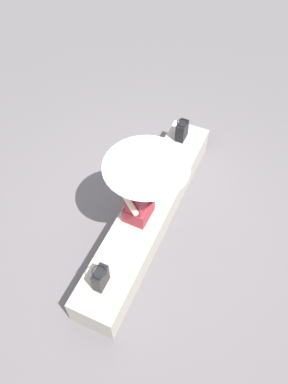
# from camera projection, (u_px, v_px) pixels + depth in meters

# --- Properties ---
(ground_plane) EXTENTS (14.00, 14.00, 0.00)m
(ground_plane) POSITION_uv_depth(u_px,v_px,m) (149.00, 221.00, 5.11)
(ground_plane) COLOR #605B5E
(stone_bench) EXTENTS (3.17, 0.55, 0.41)m
(stone_bench) POSITION_uv_depth(u_px,v_px,m) (149.00, 212.00, 4.95)
(stone_bench) COLOR #A8A093
(stone_bench) RESTS_ON ground
(person_seated) EXTENTS (0.47, 0.29, 0.90)m
(person_seated) POSITION_uv_depth(u_px,v_px,m) (138.00, 196.00, 4.37)
(person_seated) COLOR #992D38
(person_seated) RESTS_ON stone_bench
(parasol) EXTENTS (0.94, 0.94, 1.12)m
(parasol) POSITION_uv_depth(u_px,v_px,m) (146.00, 159.00, 3.92)
(parasol) COLOR #B7B7BC
(parasol) RESTS_ON stone_bench
(handbag_black) EXTENTS (0.32, 0.24, 0.30)m
(handbag_black) POSITION_uv_depth(u_px,v_px,m) (172.00, 161.00, 5.03)
(handbag_black) COLOR #335184
(handbag_black) RESTS_ON stone_bench
(tote_bag_canvas) EXTENTS (0.21, 0.16, 0.30)m
(tote_bag_canvas) POSITION_uv_depth(u_px,v_px,m) (101.00, 278.00, 4.01)
(tote_bag_canvas) COLOR black
(tote_bag_canvas) RESTS_ON stone_bench
(shoulder_bag_spare) EXTENTS (0.21, 0.16, 0.30)m
(shoulder_bag_spare) POSITION_uv_depth(u_px,v_px,m) (182.00, 130.00, 5.40)
(shoulder_bag_spare) COLOR black
(shoulder_bag_spare) RESTS_ON stone_bench
(magazine) EXTENTS (0.32, 0.27, 0.01)m
(magazine) POSITION_uv_depth(u_px,v_px,m) (163.00, 187.00, 4.95)
(magazine) COLOR gold
(magazine) RESTS_ON stone_bench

